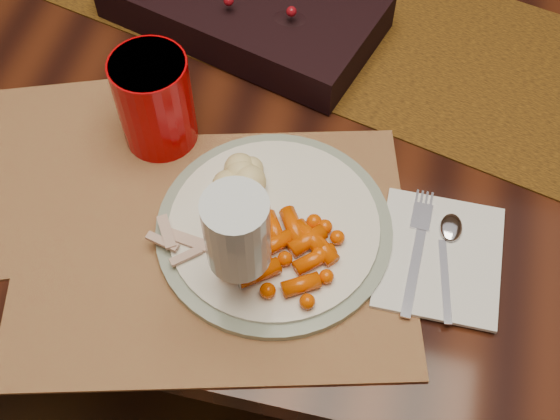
% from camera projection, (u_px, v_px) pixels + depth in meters
% --- Properties ---
extents(floor, '(5.00, 5.00, 0.00)m').
position_uv_depth(floor, '(309.00, 292.00, 1.62)').
color(floor, black).
rests_on(floor, ground).
extents(dining_table, '(1.80, 1.00, 0.75)m').
position_uv_depth(dining_table, '(316.00, 203.00, 1.30)').
color(dining_table, black).
rests_on(dining_table, floor).
extents(table_runner, '(1.61, 0.71, 0.00)m').
position_uv_depth(table_runner, '(369.00, 32.00, 1.01)').
color(table_runner, '#432D0F').
rests_on(table_runner, dining_table).
extents(centerpiece, '(0.42, 0.30, 0.08)m').
position_uv_depth(centerpiece, '(243.00, 0.00, 0.99)').
color(centerpiece, black).
rests_on(centerpiece, table_runner).
extents(placemat_main, '(0.53, 0.44, 0.00)m').
position_uv_depth(placemat_main, '(213.00, 248.00, 0.82)').
color(placemat_main, '#935B33').
rests_on(placemat_main, dining_table).
extents(dinner_plate, '(0.33, 0.33, 0.02)m').
position_uv_depth(dinner_plate, '(274.00, 228.00, 0.82)').
color(dinner_plate, silver).
rests_on(dinner_plate, placemat_main).
extents(baby_carrots, '(0.12, 0.10, 0.02)m').
position_uv_depth(baby_carrots, '(277.00, 253.00, 0.78)').
color(baby_carrots, '#D14500').
rests_on(baby_carrots, dinner_plate).
extents(mashed_potatoes, '(0.08, 0.07, 0.04)m').
position_uv_depth(mashed_potatoes, '(246.00, 176.00, 0.83)').
color(mashed_potatoes, '#CEC17F').
rests_on(mashed_potatoes, dinner_plate).
extents(turkey_shreds, '(0.08, 0.07, 0.02)m').
position_uv_depth(turkey_shreds, '(175.00, 242.00, 0.79)').
color(turkey_shreds, tan).
rests_on(turkey_shreds, dinner_plate).
extents(napkin, '(0.14, 0.16, 0.01)m').
position_uv_depth(napkin, '(440.00, 256.00, 0.81)').
color(napkin, silver).
rests_on(napkin, placemat_main).
extents(fork, '(0.03, 0.15, 0.00)m').
position_uv_depth(fork, '(416.00, 257.00, 0.80)').
color(fork, '#B9B9BF').
rests_on(fork, napkin).
extents(spoon, '(0.05, 0.13, 0.00)m').
position_uv_depth(spoon, '(447.00, 264.00, 0.80)').
color(spoon, '#B0B1D1').
rests_on(spoon, napkin).
extents(red_cup, '(0.11, 0.11, 0.13)m').
position_uv_depth(red_cup, '(155.00, 101.00, 0.85)').
color(red_cup, '#A70205').
rests_on(red_cup, placemat_main).
extents(wine_glass, '(0.08, 0.08, 0.18)m').
position_uv_depth(wine_glass, '(239.00, 254.00, 0.71)').
color(wine_glass, silver).
rests_on(wine_glass, dining_table).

